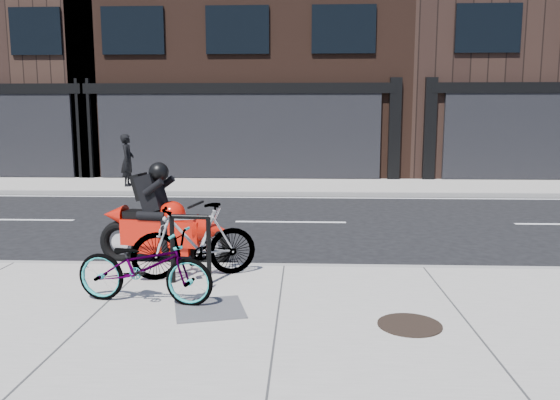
{
  "coord_description": "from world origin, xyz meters",
  "views": [
    {
      "loc": [
        0.27,
        -9.65,
        2.25
      ],
      "look_at": [
        -0.11,
        -0.72,
        0.9
      ],
      "focal_mm": 35.0,
      "sensor_mm": 36.0,
      "label": 1
    }
  ],
  "objects_px": {
    "pedestrian": "(128,160)",
    "utility_grate": "(209,309)",
    "bike_rack": "(190,243)",
    "bicycle_rear": "(194,241)",
    "bicycle_front": "(144,266)",
    "motorcycle": "(169,224)",
    "manhole_cover": "(410,325)"
  },
  "relations": [
    {
      "from": "pedestrian",
      "to": "utility_grate",
      "type": "distance_m",
      "value": 11.85
    },
    {
      "from": "bike_rack",
      "to": "pedestrian",
      "type": "height_order",
      "value": "pedestrian"
    },
    {
      "from": "bicycle_rear",
      "to": "pedestrian",
      "type": "distance_m",
      "value": 10.52
    },
    {
      "from": "bike_rack",
      "to": "pedestrian",
      "type": "distance_m",
      "value": 10.78
    },
    {
      "from": "bicycle_front",
      "to": "motorcycle",
      "type": "distance_m",
      "value": 2.04
    },
    {
      "from": "utility_grate",
      "to": "pedestrian",
      "type": "bearing_deg",
      "value": 112.06
    },
    {
      "from": "bicycle_front",
      "to": "pedestrian",
      "type": "relative_size",
      "value": 1.02
    },
    {
      "from": "bicycle_front",
      "to": "utility_grate",
      "type": "bearing_deg",
      "value": -95.12
    },
    {
      "from": "bike_rack",
      "to": "pedestrian",
      "type": "xyz_separation_m",
      "value": [
        -4.04,
        9.99,
        0.28
      ]
    },
    {
      "from": "bike_rack",
      "to": "bicycle_rear",
      "type": "bearing_deg",
      "value": 90.7
    },
    {
      "from": "bicycle_front",
      "to": "pedestrian",
      "type": "height_order",
      "value": "pedestrian"
    },
    {
      "from": "utility_grate",
      "to": "motorcycle",
      "type": "bearing_deg",
      "value": 113.9
    },
    {
      "from": "manhole_cover",
      "to": "pedestrian",
      "type": "bearing_deg",
      "value": 120.15
    },
    {
      "from": "bike_rack",
      "to": "bicycle_front",
      "type": "relative_size",
      "value": 0.55
    },
    {
      "from": "manhole_cover",
      "to": "utility_grate",
      "type": "height_order",
      "value": "same"
    },
    {
      "from": "pedestrian",
      "to": "motorcycle",
      "type": "bearing_deg",
      "value": -163.85
    },
    {
      "from": "pedestrian",
      "to": "bicycle_front",
      "type": "bearing_deg",
      "value": -166.63
    },
    {
      "from": "utility_grate",
      "to": "manhole_cover",
      "type": "bearing_deg",
      "value": -10.21
    },
    {
      "from": "manhole_cover",
      "to": "bicycle_rear",
      "type": "bearing_deg",
      "value": 147.45
    },
    {
      "from": "bike_rack",
      "to": "bicycle_front",
      "type": "height_order",
      "value": "bike_rack"
    },
    {
      "from": "bicycle_rear",
      "to": "manhole_cover",
      "type": "distance_m",
      "value": 3.07
    },
    {
      "from": "bicycle_rear",
      "to": "motorcycle",
      "type": "distance_m",
      "value": 1.14
    },
    {
      "from": "bicycle_rear",
      "to": "motorcycle",
      "type": "xyz_separation_m",
      "value": [
        -0.58,
        0.98,
        0.02
      ]
    },
    {
      "from": "motorcycle",
      "to": "pedestrian",
      "type": "distance_m",
      "value": 9.39
    },
    {
      "from": "bicycle_rear",
      "to": "utility_grate",
      "type": "relative_size",
      "value": 2.22
    },
    {
      "from": "pedestrian",
      "to": "utility_grate",
      "type": "xyz_separation_m",
      "value": [
        4.44,
        -10.96,
        -0.8
      ]
    },
    {
      "from": "bike_rack",
      "to": "motorcycle",
      "type": "xyz_separation_m",
      "value": [
        -0.59,
        1.26,
        -0.01
      ]
    },
    {
      "from": "bicycle_rear",
      "to": "motorcycle",
      "type": "bearing_deg",
      "value": -168.49
    },
    {
      "from": "motorcycle",
      "to": "utility_grate",
      "type": "relative_size",
      "value": 2.85
    },
    {
      "from": "bike_rack",
      "to": "utility_grate",
      "type": "bearing_deg",
      "value": -67.44
    },
    {
      "from": "bicycle_rear",
      "to": "manhole_cover",
      "type": "xyz_separation_m",
      "value": [
        2.55,
        -1.63,
        -0.49
      ]
    },
    {
      "from": "bicycle_rear",
      "to": "manhole_cover",
      "type": "height_order",
      "value": "bicycle_rear"
    }
  ]
}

